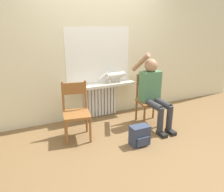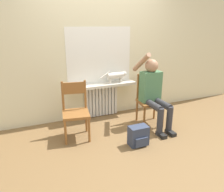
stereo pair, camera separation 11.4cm
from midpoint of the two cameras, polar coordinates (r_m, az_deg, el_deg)
ground_plane at (r=3.37m, az=5.25°, el=-12.13°), size 12.00×12.00×0.00m
wall_with_window at (r=4.05m, az=-2.67°, el=13.23°), size 7.00×0.06×2.70m
radiator at (r=4.20m, az=-2.09°, el=-1.22°), size 0.65×0.08×0.61m
windowsill at (r=4.03m, az=-1.73°, el=2.84°), size 1.28×0.26×0.05m
window_glass at (r=4.04m, az=-2.45°, el=10.51°), size 1.23×0.01×1.01m
chair_left at (r=3.39m, az=-8.56°, el=-3.76°), size 0.46×0.46×0.88m
chair_right at (r=3.91m, az=10.54°, el=-0.86°), size 0.45×0.45×0.88m
person at (r=3.75m, az=11.66°, el=1.47°), size 0.36×1.01×1.28m
cat at (r=4.09m, az=1.97°, el=5.38°), size 0.53×0.11×0.23m
backpack at (r=3.28m, az=7.94°, el=-10.30°), size 0.28×0.20×0.30m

